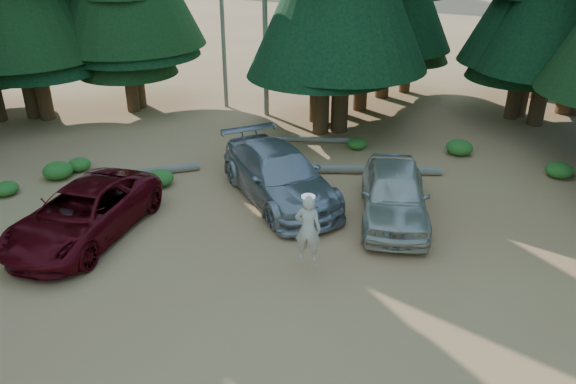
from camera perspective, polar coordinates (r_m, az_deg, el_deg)
name	(u,v)px	position (r m, az deg, el deg)	size (l,w,h in m)	color
ground	(259,288)	(14.82, -2.98, -9.68)	(160.00, 160.00, 0.00)	#B46F4C
forest_belt_north	(250,112)	(28.40, -3.86, 8.13)	(36.00, 7.00, 22.00)	black
snag_back	(222,5)	(28.32, -6.76, 18.34)	(0.20, 0.20, 10.00)	#696254
red_pickup	(83,213)	(17.75, -20.07, -2.02)	(2.58, 5.60, 1.56)	#55070E
silver_minivan_center	(279,175)	(18.93, -0.90, 1.73)	(2.45, 6.03, 1.75)	#9B9EA3
silver_minivan_right	(394,194)	(17.96, 10.75, -0.17)	(2.05, 5.09, 1.73)	beige
frisbee_player	(308,228)	(14.75, 2.04, -3.72)	(0.82, 0.66, 1.93)	beige
log_left	(142,173)	(21.59, -14.62, 1.90)	(0.30, 0.30, 4.26)	#696254
log_mid	(315,140)	(24.28, 2.74, 5.35)	(0.25, 0.25, 2.99)	#696254
log_right	(371,170)	(21.35, 8.43, 2.26)	(0.34, 0.34, 5.24)	#696254
shrub_far_left	(58,170)	(22.40, -22.33, 2.04)	(1.09, 1.09, 0.60)	#29631D
shrub_left	(79,164)	(22.84, -20.46, 2.64)	(0.87, 0.87, 0.48)	#29631D
shrub_center_left	(160,178)	(20.67, -12.92, 1.39)	(1.01, 1.01, 0.55)	#29631D
shrub_center_right	(294,171)	(20.71, 0.59, 2.16)	(1.06, 1.06, 0.58)	#29631D
shrub_right	(357,144)	(23.68, 7.03, 4.91)	(0.83, 0.83, 0.46)	#29631D
shrub_far_right	(459,147)	(23.95, 17.01, 4.36)	(1.08, 1.08, 0.59)	#29631D
shrub_edge_west	(6,189)	(21.79, -26.74, 0.32)	(0.85, 0.85, 0.47)	#29631D
shrub_edge_east	(559,170)	(23.13, 25.86, 2.02)	(1.00, 1.00, 0.55)	#29631D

